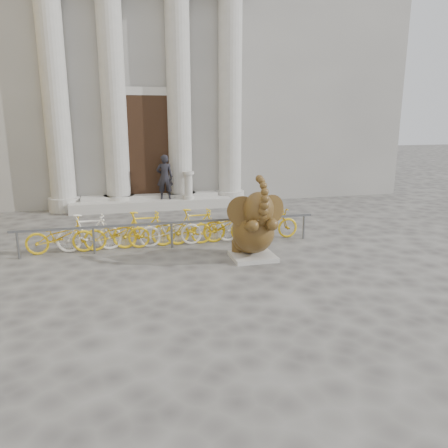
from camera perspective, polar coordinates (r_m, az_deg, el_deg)
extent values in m
plane|color=#474442|center=(8.09, -3.54, -11.30)|extent=(80.00, 80.00, 0.00)
cube|color=gray|center=(22.39, -11.34, 20.20)|extent=(22.00, 10.00, 12.00)
cube|color=black|center=(17.22, -9.84, 9.89)|extent=(2.40, 0.16, 4.00)
cylinder|color=#A8A59E|center=(17.12, -21.16, 14.87)|extent=(0.90, 0.90, 8.00)
cylinder|color=#A8A59E|center=(17.02, -14.23, 15.37)|extent=(0.90, 0.90, 8.00)
cylinder|color=#A8A59E|center=(17.20, -5.91, 15.69)|extent=(0.90, 0.90, 8.00)
cylinder|color=#A8A59E|center=(17.60, 0.79, 15.71)|extent=(0.90, 0.90, 8.00)
cube|color=#A8A59E|center=(16.98, -9.41, 2.63)|extent=(6.00, 1.20, 0.36)
cube|color=#A8A59E|center=(10.90, 3.80, -4.25)|extent=(1.06, 0.96, 0.11)
ellipsoid|color=black|center=(11.00, 3.46, -2.05)|extent=(0.89, 0.85, 0.68)
ellipsoid|color=black|center=(10.73, 3.82, -0.82)|extent=(1.02, 1.27, 1.10)
cylinder|color=black|center=(11.10, 1.82, -2.85)|extent=(0.32, 0.32, 0.28)
cylinder|color=black|center=(11.26, 4.63, -2.64)|extent=(0.32, 0.32, 0.28)
cylinder|color=black|center=(10.21, 3.32, -0.34)|extent=(0.26, 0.63, 0.42)
cylinder|color=black|center=(10.36, 5.79, -0.18)|extent=(0.26, 0.63, 0.42)
ellipsoid|color=black|center=(10.24, 4.53, 1.87)|extent=(0.72, 0.68, 0.85)
cylinder|color=black|center=(10.26, 2.39, 1.68)|extent=(0.70, 0.27, 0.72)
cylinder|color=black|center=(10.48, 6.18, 1.88)|extent=(0.70, 0.27, 0.72)
cone|color=beige|center=(10.04, 4.21, 0.64)|extent=(0.13, 0.25, 0.11)
cone|color=beige|center=(10.12, 5.58, 0.72)|extent=(0.13, 0.25, 0.11)
cube|color=slate|center=(11.63, -6.88, 0.16)|extent=(8.00, 0.06, 0.06)
cylinder|color=slate|center=(11.89, -25.32, -2.54)|extent=(0.06, 0.06, 0.70)
cylinder|color=slate|center=(11.66, -16.63, -2.08)|extent=(0.06, 0.06, 0.70)
cylinder|color=slate|center=(11.72, -6.83, -1.50)|extent=(0.06, 0.06, 0.70)
cylinder|color=slate|center=(12.12, 2.58, -0.90)|extent=(0.06, 0.06, 0.70)
cylinder|color=slate|center=(12.74, 10.37, -0.38)|extent=(0.06, 0.06, 0.70)
imported|color=yellow|center=(11.93, -20.62, -1.28)|extent=(1.70, 0.50, 1.00)
imported|color=white|center=(11.87, -17.23, -1.09)|extent=(1.66, 0.47, 1.00)
imported|color=yellow|center=(11.84, -13.81, -0.89)|extent=(1.70, 0.50, 1.00)
imported|color=yellow|center=(11.86, -10.40, -0.69)|extent=(1.66, 0.47, 1.00)
imported|color=white|center=(11.92, -7.01, -0.49)|extent=(1.70, 0.50, 1.00)
imported|color=yellow|center=(12.03, -3.66, -0.29)|extent=(1.66, 0.47, 1.00)
imported|color=yellow|center=(12.17, -0.38, -0.09)|extent=(1.70, 0.50, 1.00)
imported|color=white|center=(12.35, 2.81, 0.10)|extent=(1.66, 0.47, 1.00)
imported|color=yellow|center=(12.57, 5.90, 0.29)|extent=(1.70, 0.50, 1.00)
imported|color=black|center=(16.73, -7.75, 6.10)|extent=(0.67, 0.49, 1.70)
cylinder|color=#A8A59E|center=(16.80, -4.63, 3.51)|extent=(0.43, 0.43, 0.13)
cylinder|color=#A8A59E|center=(16.73, -4.66, 4.92)|extent=(0.30, 0.30, 0.97)
cylinder|color=#A8A59E|center=(16.66, -4.69, 6.68)|extent=(0.43, 0.43, 0.11)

